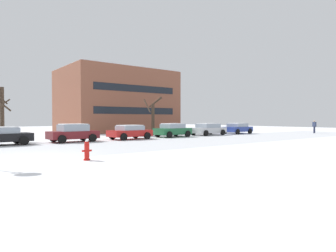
{
  "coord_description": "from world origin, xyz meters",
  "views": [
    {
      "loc": [
        -3.6,
        -14.97,
        1.89
      ],
      "look_at": [
        11.95,
        5.06,
        1.24
      ],
      "focal_mm": 31.59,
      "sensor_mm": 36.0,
      "label": 1
    }
  ],
  "objects_px": {
    "parked_car_maroon": "(73,133)",
    "parked_car_silver": "(208,129)",
    "parked_car_red": "(130,132)",
    "parked_car_black": "(0,136)",
    "fire_hydrant": "(87,150)",
    "parked_car_blue": "(237,128)",
    "pedestrian_crossing": "(314,126)",
    "parked_car_green": "(173,130)"
  },
  "relations": [
    {
      "from": "parked_car_silver",
      "to": "parked_car_blue",
      "type": "relative_size",
      "value": 1.12
    },
    {
      "from": "parked_car_silver",
      "to": "fire_hydrant",
      "type": "bearing_deg",
      "value": -150.15
    },
    {
      "from": "parked_car_maroon",
      "to": "parked_car_red",
      "type": "bearing_deg",
      "value": -2.32
    },
    {
      "from": "parked_car_black",
      "to": "parked_car_blue",
      "type": "relative_size",
      "value": 1.02
    },
    {
      "from": "parked_car_black",
      "to": "pedestrian_crossing",
      "type": "xyz_separation_m",
      "value": [
        34.59,
        -5.24,
        0.28
      ]
    },
    {
      "from": "fire_hydrant",
      "to": "parked_car_red",
      "type": "xyz_separation_m",
      "value": [
        8.42,
        10.5,
        0.22
      ]
    },
    {
      "from": "parked_car_red",
      "to": "pedestrian_crossing",
      "type": "height_order",
      "value": "pedestrian_crossing"
    },
    {
      "from": "parked_car_maroon",
      "to": "parked_car_blue",
      "type": "bearing_deg",
      "value": 0.07
    },
    {
      "from": "parked_car_red",
      "to": "parked_car_silver",
      "type": "height_order",
      "value": "parked_car_silver"
    },
    {
      "from": "parked_car_blue",
      "to": "pedestrian_crossing",
      "type": "height_order",
      "value": "pedestrian_crossing"
    },
    {
      "from": "parked_car_red",
      "to": "pedestrian_crossing",
      "type": "distance_m",
      "value": 24.8
    },
    {
      "from": "parked_car_black",
      "to": "parked_car_green",
      "type": "distance_m",
      "value": 15.44
    },
    {
      "from": "parked_car_green",
      "to": "pedestrian_crossing",
      "type": "height_order",
      "value": "pedestrian_crossing"
    },
    {
      "from": "fire_hydrant",
      "to": "pedestrian_crossing",
      "type": "xyz_separation_m",
      "value": [
        32.73,
        5.58,
        0.51
      ]
    },
    {
      "from": "fire_hydrant",
      "to": "parked_car_silver",
      "type": "height_order",
      "value": "parked_car_silver"
    },
    {
      "from": "parked_car_silver",
      "to": "parked_car_black",
      "type": "bearing_deg",
      "value": 179.78
    },
    {
      "from": "parked_car_silver",
      "to": "parked_car_red",
      "type": "bearing_deg",
      "value": -178.7
    },
    {
      "from": "parked_car_blue",
      "to": "parked_car_red",
      "type": "bearing_deg",
      "value": -179.13
    },
    {
      "from": "parked_car_red",
      "to": "parked_car_maroon",
      "type": "bearing_deg",
      "value": 177.68
    },
    {
      "from": "parked_car_maroon",
      "to": "parked_car_red",
      "type": "xyz_separation_m",
      "value": [
        5.15,
        -0.21,
        -0.06
      ]
    },
    {
      "from": "parked_car_red",
      "to": "parked_car_green",
      "type": "relative_size",
      "value": 1.01
    },
    {
      "from": "parked_car_red",
      "to": "parked_car_blue",
      "type": "distance_m",
      "value": 15.44
    },
    {
      "from": "parked_car_red",
      "to": "parked_car_silver",
      "type": "xyz_separation_m",
      "value": [
        10.29,
        0.23,
        0.02
      ]
    },
    {
      "from": "fire_hydrant",
      "to": "parked_car_black",
      "type": "bearing_deg",
      "value": 99.8
    },
    {
      "from": "fire_hydrant",
      "to": "pedestrian_crossing",
      "type": "height_order",
      "value": "pedestrian_crossing"
    },
    {
      "from": "parked_car_maroon",
      "to": "parked_car_silver",
      "type": "relative_size",
      "value": 0.88
    },
    {
      "from": "fire_hydrant",
      "to": "parked_car_blue",
      "type": "bearing_deg",
      "value": 24.23
    },
    {
      "from": "parked_car_black",
      "to": "parked_car_red",
      "type": "height_order",
      "value": "parked_car_black"
    },
    {
      "from": "fire_hydrant",
      "to": "parked_car_red",
      "type": "relative_size",
      "value": 0.23
    },
    {
      "from": "fire_hydrant",
      "to": "parked_car_blue",
      "type": "height_order",
      "value": "parked_car_blue"
    },
    {
      "from": "fire_hydrant",
      "to": "parked_car_maroon",
      "type": "height_order",
      "value": "parked_car_maroon"
    },
    {
      "from": "parked_car_black",
      "to": "pedestrian_crossing",
      "type": "relative_size",
      "value": 2.43
    },
    {
      "from": "parked_car_maroon",
      "to": "pedestrian_crossing",
      "type": "height_order",
      "value": "pedestrian_crossing"
    },
    {
      "from": "parked_car_black",
      "to": "parked_car_red",
      "type": "bearing_deg",
      "value": -1.74
    },
    {
      "from": "fire_hydrant",
      "to": "parked_car_silver",
      "type": "bearing_deg",
      "value": 29.85
    },
    {
      "from": "parked_car_silver",
      "to": "pedestrian_crossing",
      "type": "height_order",
      "value": "pedestrian_crossing"
    },
    {
      "from": "parked_car_black",
      "to": "fire_hydrant",
      "type": "bearing_deg",
      "value": -80.2
    },
    {
      "from": "parked_car_black",
      "to": "parked_car_silver",
      "type": "relative_size",
      "value": 0.91
    },
    {
      "from": "fire_hydrant",
      "to": "pedestrian_crossing",
      "type": "distance_m",
      "value": 33.2
    },
    {
      "from": "fire_hydrant",
      "to": "pedestrian_crossing",
      "type": "relative_size",
      "value": 0.55
    },
    {
      "from": "fire_hydrant",
      "to": "parked_car_green",
      "type": "relative_size",
      "value": 0.23
    },
    {
      "from": "fire_hydrant",
      "to": "parked_car_silver",
      "type": "relative_size",
      "value": 0.21
    }
  ]
}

